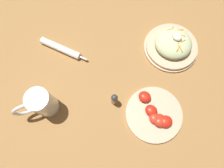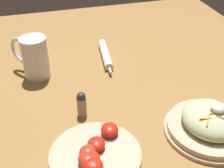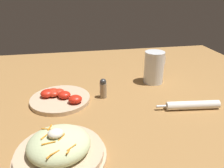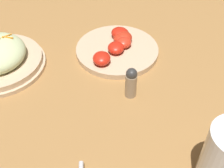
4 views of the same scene
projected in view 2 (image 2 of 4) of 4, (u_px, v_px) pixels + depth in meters
ground_plane at (98, 93)px, 0.94m from camera, size 1.43×1.43×0.00m
salad_plate at (210, 123)px, 0.78m from camera, size 0.23×0.23×0.09m
beer_mug at (35, 59)px, 0.98m from camera, size 0.13×0.12×0.14m
napkin_roll at (105, 55)px, 1.10m from camera, size 0.22×0.05×0.03m
tomato_plate at (95, 154)px, 0.71m from camera, size 0.22×0.22×0.04m
salt_shaker at (82, 104)px, 0.83m from camera, size 0.03×0.03×0.08m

